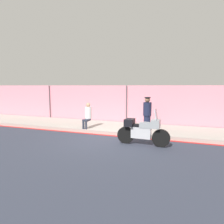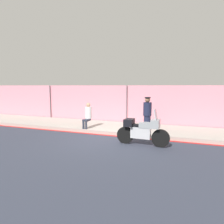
# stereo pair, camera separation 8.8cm
# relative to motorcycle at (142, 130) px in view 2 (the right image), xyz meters

# --- Properties ---
(ground_plane) EXTENTS (120.00, 120.00, 0.00)m
(ground_plane) POSITION_rel_motorcycle_xyz_m (-1.75, 0.27, -0.61)
(ground_plane) COLOR #333847
(sidewalk) EXTENTS (41.72, 2.76, 0.18)m
(sidewalk) POSITION_rel_motorcycle_xyz_m (-1.75, 2.49, -0.52)
(sidewalk) COLOR #ADA89E
(sidewalk) RESTS_ON ground_plane
(curb_paint_stripe) EXTENTS (41.72, 0.18, 0.01)m
(curb_paint_stripe) POSITION_rel_motorcycle_xyz_m (-1.75, 1.01, -0.61)
(curb_paint_stripe) COLOR red
(curb_paint_stripe) RESTS_ON ground_plane
(storefront_fence) EXTENTS (39.64, 0.17, 2.43)m
(storefront_fence) POSITION_rel_motorcycle_xyz_m (-1.75, 3.96, 0.60)
(storefront_fence) COLOR pink
(storefront_fence) RESTS_ON ground_plane
(motorcycle) EXTENTS (2.17, 0.53, 1.51)m
(motorcycle) POSITION_rel_motorcycle_xyz_m (0.00, 0.00, 0.00)
(motorcycle) COLOR black
(motorcycle) RESTS_ON ground_plane
(officer_standing) EXTENTS (0.43, 0.43, 1.65)m
(officer_standing) POSITION_rel_motorcycle_xyz_m (-0.23, 2.41, 0.40)
(officer_standing) COLOR #191E38
(officer_standing) RESTS_ON sidewalk
(person_seated_on_curb) EXTENTS (0.35, 0.67, 1.33)m
(person_seated_on_curb) POSITION_rel_motorcycle_xyz_m (-3.25, 1.57, 0.31)
(person_seated_on_curb) COLOR #2D3342
(person_seated_on_curb) RESTS_ON sidewalk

